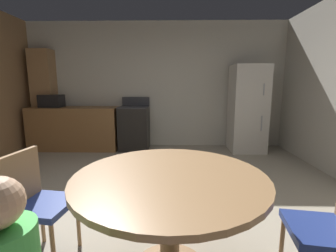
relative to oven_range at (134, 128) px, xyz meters
name	(u,v)px	position (x,y,z in m)	size (l,w,h in m)	color
ground_plane	(135,225)	(0.45, -2.80, -0.47)	(14.00, 14.00, 0.00)	#A89E89
wall_back	(156,85)	(0.45, 0.40, 0.88)	(5.86, 0.12, 2.70)	beige
kitchen_counter	(75,128)	(-1.27, 0.00, -0.02)	(1.84, 0.60, 0.90)	olive
pantry_column	(45,99)	(-1.97, 0.18, 0.58)	(0.44, 0.36, 2.10)	#9E754C
oven_range	(134,128)	(0.00, 0.00, 0.00)	(0.60, 0.60, 1.10)	black
refrigerator	(248,109)	(2.35, -0.05, 0.41)	(0.68, 0.68, 1.76)	silver
microwave	(52,101)	(-1.73, 0.00, 0.56)	(0.44, 0.32, 0.26)	black
dining_table	(170,195)	(0.80, -3.39, 0.14)	(1.33, 1.33, 0.76)	#9E754C
chair_east	(333,224)	(1.84, -3.54, 0.03)	(0.46, 0.46, 0.87)	#9E754C
chair_west	(36,199)	(-0.24, -3.25, 0.03)	(0.45, 0.45, 0.87)	#9E754C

